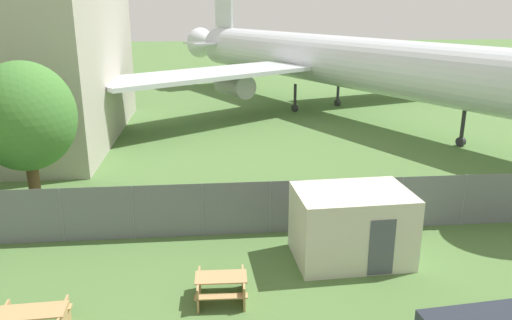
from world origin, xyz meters
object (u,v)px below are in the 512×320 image
portable_cabin (351,225)px  picnic_bench_open_grass (221,285)px  tree_behind_benches (25,117)px  picnic_bench_near_cabin (33,320)px  airplane (329,60)px

portable_cabin → picnic_bench_open_grass: bearing=-157.4°
picnic_bench_open_grass → tree_behind_benches: size_ratio=0.25×
portable_cabin → picnic_bench_open_grass: portable_cabin is taller
portable_cabin → picnic_bench_near_cabin: size_ratio=2.18×
picnic_bench_near_cabin → tree_behind_benches: bearing=106.6°
airplane → picnic_bench_near_cabin: airplane is taller
picnic_bench_near_cabin → picnic_bench_open_grass: 5.11m
airplane → portable_cabin: size_ratio=10.93×
airplane → picnic_bench_near_cabin: (-14.51, -28.02, -3.67)m
tree_behind_benches → airplane: bearing=48.7°
picnic_bench_open_grass → tree_behind_benches: 11.11m
picnic_bench_near_cabin → picnic_bench_open_grass: (4.95, 1.25, -0.01)m
portable_cabin → airplane: bearing=75.6°
picnic_bench_open_grass → picnic_bench_near_cabin: bearing=-165.8°
portable_cabin → picnic_bench_open_grass: size_ratio=2.51×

